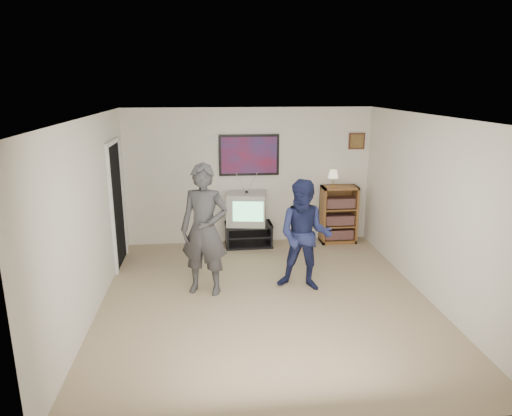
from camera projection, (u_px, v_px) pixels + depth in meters
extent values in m
cube|color=#8F7A5A|center=(266.00, 300.00, 6.32)|extent=(4.50, 5.00, 0.01)
cube|color=white|center=(267.00, 117.00, 5.67)|extent=(4.50, 5.00, 0.01)
cube|color=silver|center=(249.00, 177.00, 8.39)|extent=(4.50, 0.01, 2.50)
cube|color=silver|center=(90.00, 219.00, 5.76)|extent=(0.01, 5.00, 2.50)
cube|color=silver|center=(430.00, 209.00, 6.22)|extent=(0.01, 5.00, 2.50)
cube|color=black|center=(248.00, 225.00, 8.35)|extent=(0.87, 0.50, 0.04)
cube|color=black|center=(249.00, 245.00, 8.45)|extent=(0.87, 0.50, 0.04)
cube|color=black|center=(227.00, 235.00, 8.36)|extent=(0.05, 0.46, 0.43)
cube|color=black|center=(270.00, 234.00, 8.44)|extent=(0.05, 0.46, 0.43)
imported|color=#343437|center=(204.00, 230.00, 6.34)|extent=(0.78, 0.63, 1.86)
imported|color=#191F46|center=(305.00, 236.00, 6.49)|extent=(0.95, 0.84, 1.62)
cube|color=white|center=(203.00, 208.00, 6.43)|extent=(0.07, 0.11, 0.03)
cube|color=white|center=(302.00, 213.00, 6.60)|extent=(0.04, 0.12, 0.04)
cube|color=black|center=(249.00, 155.00, 8.26)|extent=(1.10, 0.03, 0.75)
cube|color=white|center=(218.00, 139.00, 8.13)|extent=(0.28, 0.02, 0.14)
cube|color=#381D11|center=(357.00, 141.00, 8.41)|extent=(0.30, 0.03, 0.30)
cube|color=black|center=(117.00, 205.00, 7.37)|extent=(0.03, 0.85, 2.00)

